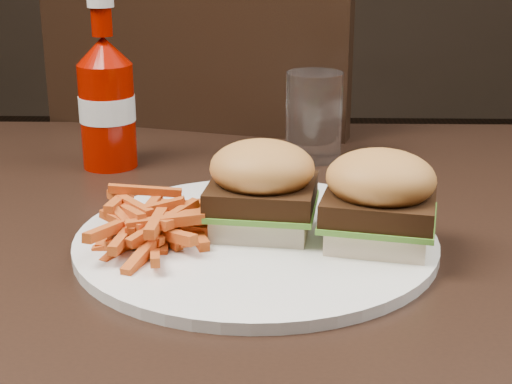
{
  "coord_description": "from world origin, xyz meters",
  "views": [
    {
      "loc": [
        0.1,
        -0.74,
        1.04
      ],
      "look_at": [
        0.08,
        -0.06,
        0.8
      ],
      "focal_mm": 55.0,
      "sensor_mm": 36.0,
      "label": 1
    }
  ],
  "objects_px": {
    "dining_table": "(176,237)",
    "tumbler": "(314,116)",
    "plate": "(256,241)",
    "ketchup_bottle": "(108,119)",
    "chair_far": "(241,268)"
  },
  "relations": [
    {
      "from": "dining_table",
      "to": "tumbler",
      "type": "distance_m",
      "value": 0.28
    },
    {
      "from": "plate",
      "to": "ketchup_bottle",
      "type": "bearing_deg",
      "value": 126.98
    },
    {
      "from": "chair_far",
      "to": "plate",
      "type": "bearing_deg",
      "value": 109.49
    },
    {
      "from": "dining_table",
      "to": "chair_far",
      "type": "relative_size",
      "value": 2.51
    },
    {
      "from": "plate",
      "to": "tumbler",
      "type": "xyz_separation_m",
      "value": [
        0.07,
        0.29,
        0.05
      ]
    },
    {
      "from": "ketchup_bottle",
      "to": "tumbler",
      "type": "height_order",
      "value": "ketchup_bottle"
    },
    {
      "from": "dining_table",
      "to": "plate",
      "type": "bearing_deg",
      "value": -38.21
    },
    {
      "from": "chair_far",
      "to": "ketchup_bottle",
      "type": "relative_size",
      "value": 3.59
    },
    {
      "from": "chair_far",
      "to": "plate",
      "type": "distance_m",
      "value": 0.72
    },
    {
      "from": "dining_table",
      "to": "tumbler",
      "type": "bearing_deg",
      "value": 55.53
    },
    {
      "from": "dining_table",
      "to": "ketchup_bottle",
      "type": "xyz_separation_m",
      "value": [
        -0.1,
        0.18,
        0.08
      ]
    },
    {
      "from": "chair_far",
      "to": "tumbler",
      "type": "height_order",
      "value": "tumbler"
    },
    {
      "from": "chair_far",
      "to": "ketchup_bottle",
      "type": "xyz_separation_m",
      "value": [
        -0.14,
        -0.39,
        0.38
      ]
    },
    {
      "from": "plate",
      "to": "tumbler",
      "type": "bearing_deg",
      "value": 76.91
    },
    {
      "from": "dining_table",
      "to": "tumbler",
      "type": "xyz_separation_m",
      "value": [
        0.15,
        0.22,
        0.08
      ]
    }
  ]
}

